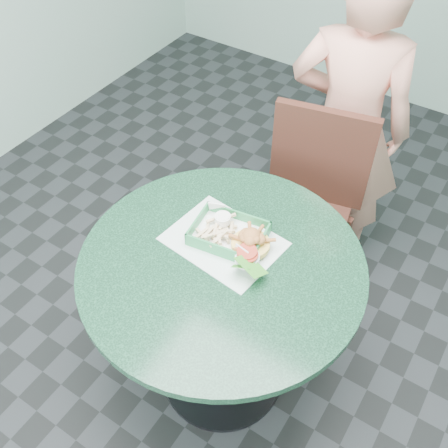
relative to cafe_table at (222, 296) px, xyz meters
The scene contains 10 objects.
floor 0.58m from the cafe_table, ahead, with size 4.00×5.00×0.02m, color #303335.
cafe_table is the anchor object (origin of this frame).
dining_chair 0.66m from the cafe_table, 89.62° to the left, with size 0.43×0.43×0.93m.
diner_person 0.96m from the cafe_table, 87.91° to the left, with size 0.54×0.35×1.48m, color #ED9983.
placemat 0.19m from the cafe_table, 118.83° to the left, with size 0.37×0.28×0.00m, color silver.
food_basket 0.21m from the cafe_table, 110.13° to the left, with size 0.24×0.18×0.05m.
crab_sandwich 0.24m from the cafe_table, 58.70° to the left, with size 0.13×0.13×0.08m.
fries_pile 0.24m from the cafe_table, 127.72° to the left, with size 0.12×0.13×0.05m, color beige, non-canonical shape.
sauce_ramekin 0.27m from the cafe_table, 119.24° to the left, with size 0.06×0.06×0.03m.
garnish_cup 0.22m from the cafe_table, ahead, with size 0.12×0.12×0.05m.
Camera 1 is at (0.61, -0.92, 2.10)m, focal length 42.00 mm.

